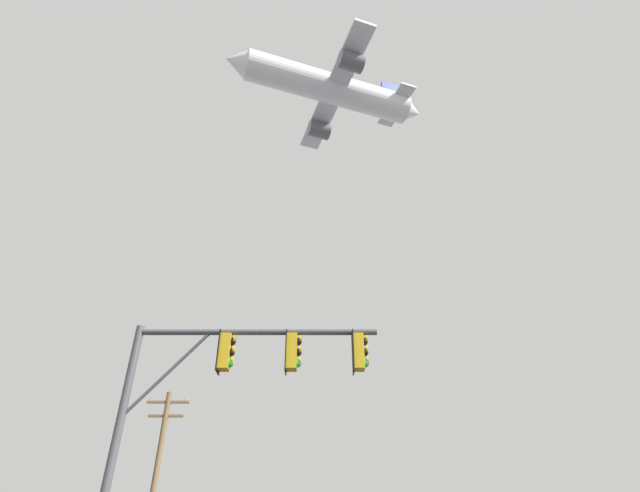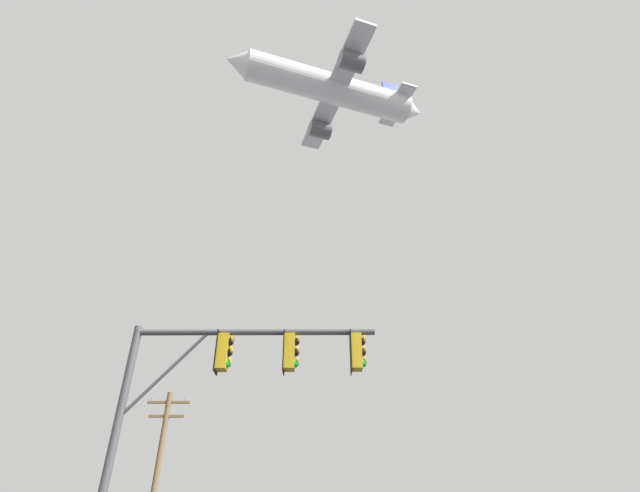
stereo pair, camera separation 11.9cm
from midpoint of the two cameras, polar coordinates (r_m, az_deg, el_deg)
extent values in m
cylinder|color=#4C4C51|center=(12.45, -23.45, -22.43)|extent=(0.20, 0.20, 6.37)
cylinder|color=#4C4C51|center=(12.49, -7.34, -10.12)|extent=(6.02, 0.18, 0.15)
cylinder|color=#4C4C51|center=(12.58, -17.53, -14.13)|extent=(1.87, 0.09, 2.13)
cube|color=gold|center=(12.22, 4.60, -12.41)|extent=(0.26, 0.32, 0.90)
cylinder|color=gold|center=(12.41, 4.50, -10.21)|extent=(0.05, 0.05, 0.12)
cube|color=black|center=(12.21, 3.93, -12.43)|extent=(0.03, 0.46, 1.04)
sphere|color=black|center=(12.33, 5.23, -11.23)|extent=(0.20, 0.20, 0.20)
cylinder|color=gold|center=(12.36, 5.53, -10.96)|extent=(0.04, 0.21, 0.21)
sphere|color=black|center=(12.23, 5.30, -12.44)|extent=(0.20, 0.20, 0.20)
cylinder|color=gold|center=(12.25, 5.60, -12.18)|extent=(0.04, 0.21, 0.21)
sphere|color=green|center=(12.13, 5.37, -13.68)|extent=(0.20, 0.20, 0.20)
cylinder|color=gold|center=(12.16, 5.67, -13.41)|extent=(0.04, 0.21, 0.21)
cube|color=gold|center=(12.21, -3.35, -12.45)|extent=(0.26, 0.32, 0.90)
cylinder|color=gold|center=(12.40, -3.28, -10.24)|extent=(0.05, 0.05, 0.12)
cube|color=black|center=(12.22, -4.02, -12.44)|extent=(0.03, 0.46, 1.04)
sphere|color=black|center=(12.30, -2.62, -11.27)|extent=(0.20, 0.20, 0.20)
cylinder|color=gold|center=(12.32, -2.31, -11.02)|extent=(0.04, 0.21, 0.21)
sphere|color=black|center=(12.20, -2.66, -12.50)|extent=(0.20, 0.20, 0.20)
cylinder|color=gold|center=(12.22, -2.34, -12.24)|extent=(0.04, 0.21, 0.21)
sphere|color=green|center=(12.10, -2.69, -13.74)|extent=(0.20, 0.20, 0.20)
cylinder|color=gold|center=(12.12, -2.37, -13.47)|extent=(0.04, 0.21, 0.21)
cube|color=gold|center=(12.42, -11.17, -12.25)|extent=(0.26, 0.32, 0.90)
cylinder|color=gold|center=(12.61, -10.93, -10.09)|extent=(0.05, 0.05, 0.12)
cube|color=black|center=(12.45, -11.82, -12.23)|extent=(0.03, 0.46, 1.04)
sphere|color=black|center=(12.49, -10.38, -11.12)|extent=(0.20, 0.20, 0.20)
cylinder|color=gold|center=(12.50, -10.05, -10.87)|extent=(0.04, 0.21, 0.21)
sphere|color=black|center=(12.39, -10.51, -12.32)|extent=(0.20, 0.20, 0.20)
cylinder|color=gold|center=(12.40, -10.18, -12.07)|extent=(0.04, 0.21, 0.21)
sphere|color=green|center=(12.30, -10.64, -13.54)|extent=(0.20, 0.20, 0.20)
cylinder|color=gold|center=(12.31, -10.30, -13.29)|extent=(0.04, 0.21, 0.21)
cylinder|color=brown|center=(26.73, -18.85, -25.13)|extent=(0.28, 0.28, 8.65)
cube|color=brown|center=(27.41, -17.39, -17.27)|extent=(2.20, 0.12, 0.12)
cube|color=brown|center=(27.24, -17.64, -18.67)|extent=(1.80, 0.12, 0.12)
cylinder|color=gray|center=(27.71, -19.20, -16.86)|extent=(0.10, 0.10, 0.18)
cylinder|color=gray|center=(27.19, -15.45, -17.18)|extent=(0.10, 0.10, 0.18)
cylinder|color=white|center=(61.30, 1.23, 18.21)|extent=(20.47, 10.05, 3.63)
cone|color=white|center=(59.80, -9.74, 20.72)|extent=(3.48, 4.07, 3.44)
cone|color=white|center=(64.74, 10.95, 15.39)|extent=(3.14, 3.65, 3.08)
cube|color=silver|center=(61.01, 1.76, 17.75)|extent=(8.61, 19.03, 0.41)
cylinder|color=#595B60|center=(57.11, 3.80, 20.99)|extent=(3.23, 2.81, 2.04)
cylinder|color=#595B60|center=(63.55, 0.03, 13.58)|extent=(3.23, 2.81, 2.04)
cube|color=navy|center=(65.40, 8.85, 17.18)|extent=(3.09, 1.29, 4.31)
cube|color=silver|center=(64.20, 9.17, 16.14)|extent=(4.14, 7.09, 0.23)
camera|label=1|loc=(0.06, -89.87, -0.08)|focal=26.99mm
camera|label=2|loc=(0.06, 90.13, 0.08)|focal=26.99mm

